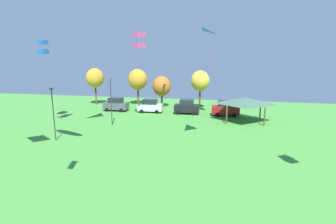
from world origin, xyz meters
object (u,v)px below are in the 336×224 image
at_px(light_post_0, 111,99).
at_px(treeline_tree_3, 200,81).
at_px(parked_car_leftmost, 116,104).
at_px(parked_car_third_from_left, 187,107).
at_px(treeline_tree_0, 95,78).
at_px(treeline_tree_1, 138,80).
at_px(kite_flying_5, 218,45).
at_px(kite_flying_9, 42,47).
at_px(park_pavilion, 245,101).
at_px(light_post_1, 53,111).
at_px(kite_flying_2, 139,40).
at_px(treeline_tree_2, 162,86).
at_px(parked_car_rightmost_in_row, 225,108).
at_px(parked_car_second_from_left, 150,106).

relative_size(light_post_0, treeline_tree_3, 0.94).
distance_m(parked_car_leftmost, parked_car_third_from_left, 12.66).
height_order(parked_car_third_from_left, treeline_tree_0, treeline_tree_0).
bearing_deg(treeline_tree_1, kite_flying_5, -55.14).
bearing_deg(kite_flying_9, treeline_tree_0, 90.71).
height_order(park_pavilion, light_post_0, light_post_0).
bearing_deg(kite_flying_5, park_pavilion, 72.47).
bearing_deg(kite_flying_9, light_post_1, -50.44).
bearing_deg(treeline_tree_0, treeline_tree_3, -1.14).
distance_m(kite_flying_2, treeline_tree_2, 13.47).
bearing_deg(kite_flying_2, treeline_tree_1, 109.65).
distance_m(kite_flying_9, park_pavilion, 29.65).
height_order(light_post_1, treeline_tree_0, treeline_tree_0).
relative_size(kite_flying_2, parked_car_rightmost_in_row, 0.53).
distance_m(kite_flying_9, parked_car_third_from_left, 23.38).
bearing_deg(kite_flying_5, parked_car_rightmost_in_row, 85.36).
relative_size(parked_car_third_from_left, treeline_tree_2, 0.71).
xyz_separation_m(kite_flying_9, parked_car_third_from_left, (18.90, 9.91, -9.53)).
bearing_deg(treeline_tree_0, parked_car_rightmost_in_row, -12.17).
distance_m(parked_car_second_from_left, park_pavilion, 15.83).
relative_size(park_pavilion, light_post_0, 1.00).
distance_m(park_pavilion, treeline_tree_1, 22.22).
relative_size(kite_flying_2, parked_car_third_from_left, 0.57).
bearing_deg(parked_car_leftmost, kite_flying_2, -42.57).
bearing_deg(treeline_tree_2, treeline_tree_3, -2.07).
distance_m(park_pavilion, treeline_tree_3, 11.21).
height_order(parked_car_leftmost, parked_car_rightmost_in_row, parked_car_rightmost_in_row).
distance_m(parked_car_third_from_left, treeline_tree_3, 6.43).
bearing_deg(treeline_tree_1, treeline_tree_3, -8.33).
distance_m(light_post_1, treeline_tree_3, 26.52).
relative_size(kite_flying_2, treeline_tree_2, 0.40).
height_order(parked_car_second_from_left, treeline_tree_3, treeline_tree_3).
relative_size(kite_flying_2, treeline_tree_3, 0.34).
relative_size(kite_flying_9, treeline_tree_2, 0.33).
xyz_separation_m(parked_car_second_from_left, treeline_tree_1, (-4.36, 6.70, 3.88)).
height_order(light_post_0, treeline_tree_2, light_post_0).
relative_size(kite_flying_9, parked_car_rightmost_in_row, 0.44).
distance_m(parked_car_rightmost_in_row, light_post_1, 25.71).
height_order(parked_car_second_from_left, parked_car_rightmost_in_row, parked_car_rightmost_in_row).
bearing_deg(parked_car_third_from_left, treeline_tree_2, 135.92).
bearing_deg(parked_car_leftmost, treeline_tree_1, 73.39).
bearing_deg(treeline_tree_3, parked_car_leftmost, -161.44).
distance_m(parked_car_second_from_left, treeline_tree_0, 14.43).
xyz_separation_m(park_pavilion, light_post_1, (-21.78, -13.87, 0.33)).
distance_m(kite_flying_2, treeline_tree_1, 14.94).
bearing_deg(parked_car_rightmost_in_row, parked_car_leftmost, 175.12).
height_order(kite_flying_5, treeline_tree_3, kite_flying_5).
relative_size(park_pavilion, treeline_tree_1, 0.93).
xyz_separation_m(light_post_1, treeline_tree_2, (7.29, 22.41, 0.58)).
height_order(parked_car_leftmost, treeline_tree_1, treeline_tree_1).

